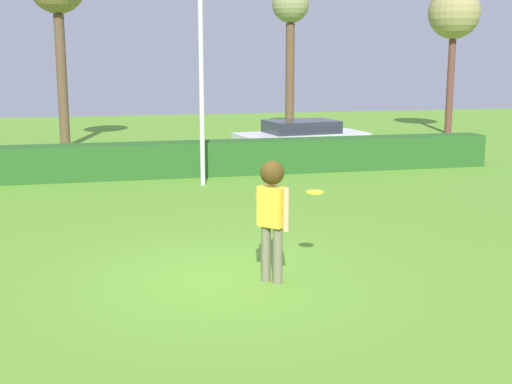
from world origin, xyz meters
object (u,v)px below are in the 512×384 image
object	(u,v)px
frisbee	(315,192)
birch_tree	(454,15)
person	(272,205)
lamppost	(201,60)
parked_car_white	(301,138)
bare_elm_tree	(290,15)

from	to	relation	value
frisbee	birch_tree	bearing A→B (deg)	55.75
person	lamppost	size ratio (longest dim) A/B	0.31
person	frisbee	distance (m)	0.83
person	frisbee	size ratio (longest dim) A/B	6.70
person	frisbee	bearing A→B (deg)	24.88
person	birch_tree	world-z (taller)	birch_tree
lamppost	birch_tree	bearing A→B (deg)	38.34
frisbee	parked_car_white	size ratio (longest dim) A/B	0.06
lamppost	bare_elm_tree	xyz separation A→B (m)	(5.62, 11.51, 1.85)
birch_tree	frisbee	bearing A→B (deg)	-124.25
frisbee	parked_car_white	xyz separation A→B (m)	(3.28, 11.43, -0.55)
parked_car_white	birch_tree	distance (m)	11.15
frisbee	lamppost	bearing A→B (deg)	94.11
frisbee	bare_elm_tree	world-z (taller)	bare_elm_tree
lamppost	birch_tree	distance (m)	15.78
birch_tree	person	bearing A→B (deg)	-125.38
lamppost	parked_car_white	bearing A→B (deg)	45.51
person	bare_elm_tree	distance (m)	20.62
frisbee	birch_tree	xyz separation A→B (m)	(11.75, 17.26, 3.77)
parked_car_white	birch_tree	world-z (taller)	birch_tree
lamppost	bare_elm_tree	size ratio (longest dim) A/B	0.91
lamppost	frisbee	bearing A→B (deg)	-85.89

